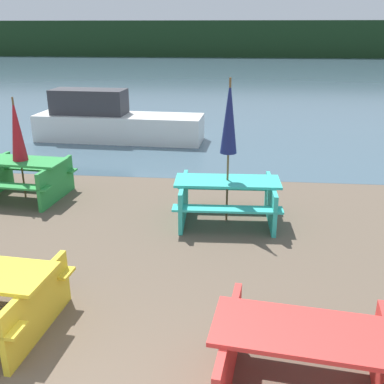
{
  "coord_description": "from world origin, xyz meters",
  "views": [
    {
      "loc": [
        1.2,
        -2.19,
        3.22
      ],
      "look_at": [
        0.57,
        4.23,
        0.85
      ],
      "focal_mm": 42.0,
      "sensor_mm": 36.0,
      "label": 1
    }
  ],
  "objects_px": {
    "picnic_table_red": "(306,362)",
    "picnic_table_green": "(23,175)",
    "picnic_table_teal": "(227,196)",
    "umbrella_navy": "(229,117)",
    "boat": "(113,122)",
    "umbrella_crimson": "(17,131)"
  },
  "relations": [
    {
      "from": "picnic_table_green",
      "to": "boat",
      "type": "relative_size",
      "value": 0.36
    },
    {
      "from": "picnic_table_red",
      "to": "umbrella_navy",
      "type": "bearing_deg",
      "value": 101.03
    },
    {
      "from": "picnic_table_teal",
      "to": "boat",
      "type": "xyz_separation_m",
      "value": [
        -3.57,
        5.72,
        0.1
      ]
    },
    {
      "from": "boat",
      "to": "umbrella_crimson",
      "type": "bearing_deg",
      "value": -92.68
    },
    {
      "from": "picnic_table_red",
      "to": "boat",
      "type": "distance_m",
      "value": 10.75
    },
    {
      "from": "picnic_table_green",
      "to": "umbrella_navy",
      "type": "relative_size",
      "value": 0.73
    },
    {
      "from": "picnic_table_green",
      "to": "boat",
      "type": "height_order",
      "value": "boat"
    },
    {
      "from": "picnic_table_green",
      "to": "umbrella_navy",
      "type": "height_order",
      "value": "umbrella_navy"
    },
    {
      "from": "picnic_table_teal",
      "to": "picnic_table_green",
      "type": "relative_size",
      "value": 1.02
    },
    {
      "from": "picnic_table_green",
      "to": "umbrella_crimson",
      "type": "bearing_deg",
      "value": 104.04
    },
    {
      "from": "picnic_table_teal",
      "to": "picnic_table_green",
      "type": "bearing_deg",
      "value": 169.69
    },
    {
      "from": "picnic_table_red",
      "to": "picnic_table_green",
      "type": "distance_m",
      "value": 6.86
    },
    {
      "from": "picnic_table_teal",
      "to": "boat",
      "type": "distance_m",
      "value": 6.75
    },
    {
      "from": "umbrella_navy",
      "to": "boat",
      "type": "relative_size",
      "value": 0.49
    },
    {
      "from": "umbrella_crimson",
      "to": "boat",
      "type": "distance_m",
      "value": 5.07
    },
    {
      "from": "picnic_table_green",
      "to": "boat",
      "type": "xyz_separation_m",
      "value": [
        0.49,
        4.98,
        0.09
      ]
    },
    {
      "from": "picnic_table_red",
      "to": "umbrella_crimson",
      "type": "bearing_deg",
      "value": 135.16
    },
    {
      "from": "boat",
      "to": "umbrella_navy",
      "type": "bearing_deg",
      "value": -55.05
    },
    {
      "from": "picnic_table_red",
      "to": "picnic_table_green",
      "type": "xyz_separation_m",
      "value": [
        -4.86,
        4.84,
        -0.0
      ]
    },
    {
      "from": "umbrella_crimson",
      "to": "umbrella_navy",
      "type": "bearing_deg",
      "value": -10.31
    },
    {
      "from": "umbrella_crimson",
      "to": "boat",
      "type": "height_order",
      "value": "umbrella_crimson"
    },
    {
      "from": "picnic_table_teal",
      "to": "boat",
      "type": "relative_size",
      "value": 0.37
    }
  ]
}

